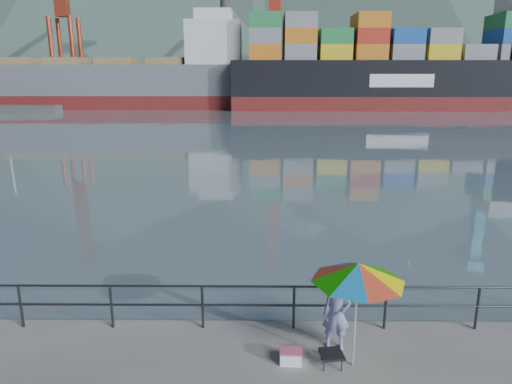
% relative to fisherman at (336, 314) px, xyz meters
% --- Properties ---
extents(harbor_water, '(500.00, 280.00, 0.00)m').
position_rel_fisherman_xyz_m(harbor_water, '(-3.80, 129.02, -0.76)').
color(harbor_water, slate).
rests_on(harbor_water, ground).
extents(far_dock, '(200.00, 40.00, 0.40)m').
position_rel_fisherman_xyz_m(far_dock, '(6.20, 92.02, -0.76)').
color(far_dock, '#514F4C').
rests_on(far_dock, ground).
extents(guardrail, '(22.00, 0.06, 1.03)m').
position_rel_fisherman_xyz_m(guardrail, '(-3.80, 0.72, -0.24)').
color(guardrail, '#2D3033').
rests_on(guardrail, ground).
extents(mountains, '(600.00, 332.80, 80.00)m').
position_rel_fisherman_xyz_m(mountains, '(35.01, 206.77, 34.79)').
color(mountains, '#385147').
rests_on(mountains, ground).
extents(port_cranes, '(116.00, 28.00, 38.40)m').
position_rel_fisherman_xyz_m(port_cranes, '(27.20, 83.02, 15.24)').
color(port_cranes, '#B83B22').
rests_on(port_cranes, ground).
extents(container_stacks, '(58.00, 5.40, 7.80)m').
position_rel_fisherman_xyz_m(container_stacks, '(33.75, 92.52, 2.75)').
color(container_stacks, '#194CA5').
rests_on(container_stacks, ground).
extents(fisherman, '(0.59, 0.43, 1.52)m').
position_rel_fisherman_xyz_m(fisherman, '(0.00, 0.00, 0.00)').
color(fisherman, '#303C96').
rests_on(fisherman, ground).
extents(beach_umbrella, '(1.75, 1.75, 2.12)m').
position_rel_fisherman_xyz_m(beach_umbrella, '(0.25, -0.60, 1.18)').
color(beach_umbrella, white).
rests_on(beach_umbrella, ground).
extents(folding_stool, '(0.48, 0.48, 0.28)m').
position_rel_fisherman_xyz_m(folding_stool, '(-0.17, -0.62, -0.61)').
color(folding_stool, black).
rests_on(folding_stool, ground).
extents(cooler_bag, '(0.43, 0.30, 0.24)m').
position_rel_fisherman_xyz_m(cooler_bag, '(-0.94, -0.54, -0.64)').
color(cooler_bag, white).
rests_on(cooler_bag, ground).
extents(fishing_rod, '(0.68, 1.73, 1.30)m').
position_rel_fisherman_xyz_m(fishing_rod, '(-0.10, 1.10, -0.76)').
color(fishing_rod, black).
rests_on(fishing_rod, ground).
extents(bulk_carrier, '(50.09, 8.67, 14.50)m').
position_rel_fisherman_xyz_m(bulk_carrier, '(-23.29, 72.01, 3.39)').
color(bulk_carrier, maroon).
rests_on(bulk_carrier, ground).
extents(container_ship, '(53.29, 8.88, 18.10)m').
position_rel_fisherman_xyz_m(container_ship, '(22.18, 69.33, 5.13)').
color(container_ship, maroon).
rests_on(container_ship, ground).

